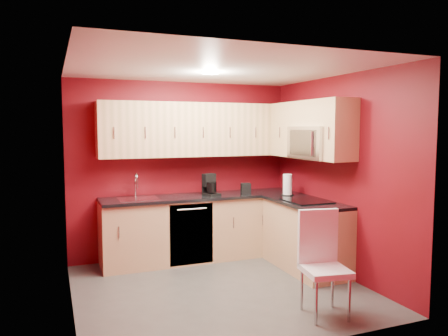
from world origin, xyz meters
TOP-DOWN VIEW (x-y plane):
  - floor at (0.00, 0.00)m, footprint 3.20×3.20m
  - ceiling at (0.00, 0.00)m, footprint 3.20×3.20m
  - wall_back at (0.00, 1.50)m, footprint 3.20×0.00m
  - wall_front at (0.00, -1.50)m, footprint 3.20×0.00m
  - wall_left at (-1.60, 0.00)m, footprint 0.00×3.00m
  - wall_right at (1.60, 0.00)m, footprint 0.00×3.00m
  - base_cabinets_back at (0.20, 1.20)m, footprint 2.80×0.60m
  - base_cabinets_right at (1.30, 0.25)m, footprint 0.60×1.30m
  - countertop_back at (0.20, 1.19)m, footprint 2.80×0.63m
  - countertop_right at (1.29, 0.23)m, footprint 0.63×1.27m
  - upper_cabinets_back at (0.20, 1.32)m, footprint 2.80×0.35m
  - upper_cabinets_right at (1.42, 0.44)m, footprint 0.35×1.55m
  - microwave at (1.39, 0.20)m, footprint 0.42×0.76m
  - cooktop at (1.28, 0.20)m, footprint 0.50×0.55m
  - sink at (-0.70, 1.20)m, footprint 0.52×0.42m
  - dishwasher_front at (-0.05, 0.91)m, footprint 0.60×0.02m
  - downlight at (0.00, 0.30)m, footprint 0.20×0.20m
  - coffee_maker at (0.31, 1.12)m, footprint 0.24×0.28m
  - napkin_holder at (0.83, 1.11)m, footprint 0.17×0.17m
  - paper_towel at (1.31, 0.74)m, footprint 0.20×0.20m
  - dining_chair at (0.70, -1.06)m, footprint 0.48×0.50m

SIDE VIEW (x-z plane):
  - floor at x=0.00m, z-range 0.00..0.00m
  - base_cabinets_back at x=0.20m, z-range 0.00..0.87m
  - base_cabinets_right at x=1.30m, z-range 0.00..0.87m
  - dishwasher_front at x=-0.05m, z-range 0.03..0.84m
  - dining_chair at x=0.70m, z-range 0.00..1.03m
  - countertop_back at x=0.20m, z-range 0.87..0.91m
  - countertop_right at x=1.29m, z-range 0.87..0.91m
  - cooktop at x=1.28m, z-range 0.91..0.92m
  - sink at x=-0.70m, z-range 0.77..1.12m
  - napkin_holder at x=0.83m, z-range 0.91..1.06m
  - paper_towel at x=1.31m, z-range 0.91..1.20m
  - coffee_maker at x=0.31m, z-range 0.91..1.21m
  - wall_back at x=0.00m, z-range -0.35..2.85m
  - wall_front at x=0.00m, z-range -0.35..2.85m
  - wall_left at x=-1.60m, z-range -0.25..2.75m
  - wall_right at x=1.60m, z-range -0.25..2.75m
  - microwave at x=1.39m, z-range 1.45..1.87m
  - upper_cabinets_back at x=0.20m, z-range 1.45..2.20m
  - upper_cabinets_right at x=1.42m, z-range 1.51..2.26m
  - downlight at x=0.00m, z-range 2.48..2.49m
  - ceiling at x=0.00m, z-range 2.50..2.50m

